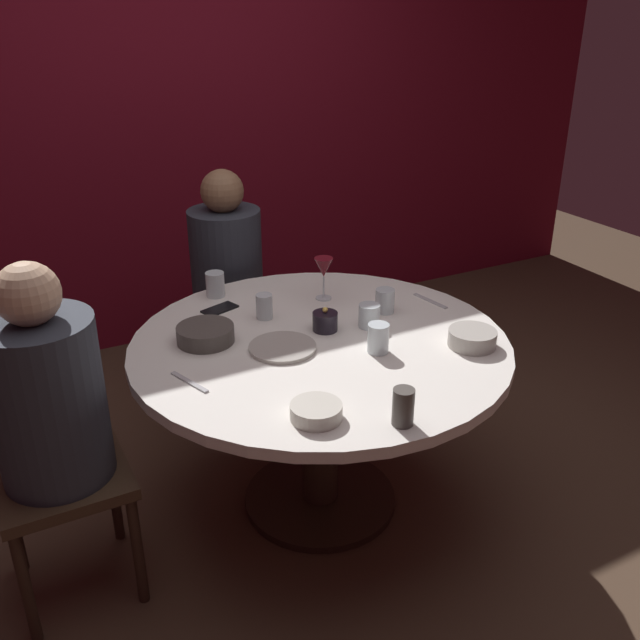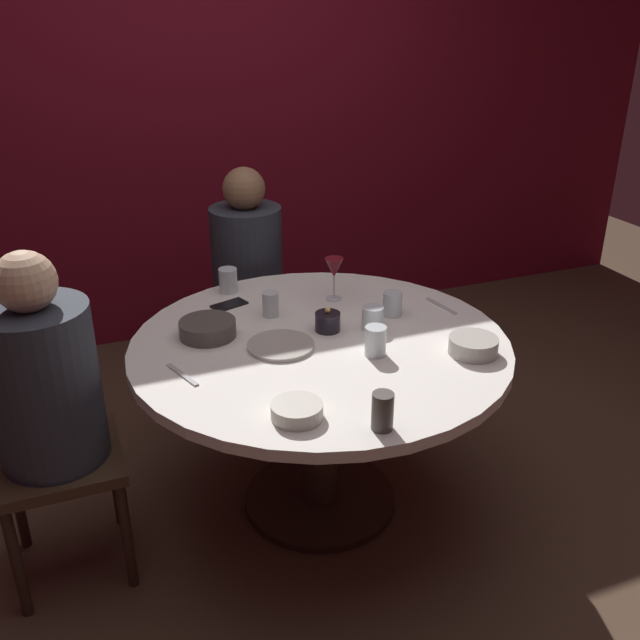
% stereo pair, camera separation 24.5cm
% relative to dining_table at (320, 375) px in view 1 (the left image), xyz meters
% --- Properties ---
extents(ground_plane, '(8.00, 8.00, 0.00)m').
position_rel_dining_table_xyz_m(ground_plane, '(0.00, 0.00, -0.58)').
color(ground_plane, '#4C3828').
extents(back_wall, '(6.00, 0.10, 2.60)m').
position_rel_dining_table_xyz_m(back_wall, '(0.00, 1.81, 0.72)').
color(back_wall, maroon).
rests_on(back_wall, ground).
extents(dining_table, '(1.36, 1.36, 0.72)m').
position_rel_dining_table_xyz_m(dining_table, '(0.00, 0.00, 0.00)').
color(dining_table, white).
rests_on(dining_table, ground).
extents(seated_diner_left, '(0.40, 0.40, 1.18)m').
position_rel_dining_table_xyz_m(seated_diner_left, '(-0.93, 0.00, 0.15)').
color(seated_diner_left, '#3F2D1E').
rests_on(seated_diner_left, ground).
extents(seated_diner_back, '(0.40, 0.40, 1.15)m').
position_rel_dining_table_xyz_m(seated_diner_back, '(0.00, 0.93, 0.14)').
color(seated_diner_back, '#3F2D1E').
rests_on(seated_diner_back, ground).
extents(candle_holder, '(0.09, 0.09, 0.09)m').
position_rel_dining_table_xyz_m(candle_holder, '(0.06, 0.07, 0.18)').
color(candle_holder, black).
rests_on(candle_holder, dining_table).
extents(wine_glass, '(0.08, 0.08, 0.18)m').
position_rel_dining_table_xyz_m(wine_glass, '(0.19, 0.33, 0.27)').
color(wine_glass, silver).
rests_on(wine_glass, dining_table).
extents(dinner_plate, '(0.24, 0.24, 0.01)m').
position_rel_dining_table_xyz_m(dinner_plate, '(-0.15, 0.00, 0.15)').
color(dinner_plate, '#B2ADA3').
rests_on(dinner_plate, dining_table).
extents(cell_phone, '(0.16, 0.11, 0.01)m').
position_rel_dining_table_xyz_m(cell_phone, '(-0.22, 0.42, 0.15)').
color(cell_phone, black).
rests_on(cell_phone, dining_table).
extents(bowl_serving_large, '(0.15, 0.15, 0.05)m').
position_rel_dining_table_xyz_m(bowl_serving_large, '(-0.25, -0.45, 0.17)').
color(bowl_serving_large, beige).
rests_on(bowl_serving_large, dining_table).
extents(bowl_salad_center, '(0.17, 0.17, 0.06)m').
position_rel_dining_table_xyz_m(bowl_salad_center, '(0.45, -0.29, 0.17)').
color(bowl_salad_center, '#B2ADA3').
rests_on(bowl_salad_center, dining_table).
extents(bowl_small_white, '(0.21, 0.21, 0.06)m').
position_rel_dining_table_xyz_m(bowl_small_white, '(-0.37, 0.18, 0.17)').
color(bowl_small_white, '#4C4742').
rests_on(bowl_small_white, dining_table).
extents(cup_near_candle, '(0.06, 0.06, 0.11)m').
position_rel_dining_table_xyz_m(cup_near_candle, '(-0.04, -0.59, 0.20)').
color(cup_near_candle, '#4C4742').
rests_on(cup_near_candle, dining_table).
extents(cup_by_left_diner, '(0.08, 0.08, 0.09)m').
position_rel_dining_table_xyz_m(cup_by_left_diner, '(0.22, 0.02, 0.19)').
color(cup_by_left_diner, silver).
rests_on(cup_by_left_diner, dining_table).
extents(cup_by_right_diner, '(0.07, 0.07, 0.10)m').
position_rel_dining_table_xyz_m(cup_by_right_diner, '(0.14, -0.17, 0.20)').
color(cup_by_right_diner, silver).
rests_on(cup_by_right_diner, dining_table).
extents(cup_center_front, '(0.07, 0.07, 0.09)m').
position_rel_dining_table_xyz_m(cup_center_front, '(0.34, 0.10, 0.19)').
color(cup_center_front, silver).
rests_on(cup_center_front, dining_table).
extents(cup_far_edge, '(0.06, 0.06, 0.10)m').
position_rel_dining_table_xyz_m(cup_far_edge, '(-0.10, 0.27, 0.19)').
color(cup_far_edge, silver).
rests_on(cup_far_edge, dining_table).
extents(cup_beside_wine, '(0.08, 0.08, 0.10)m').
position_rel_dining_table_xyz_m(cup_beside_wine, '(-0.19, 0.56, 0.20)').
color(cup_beside_wine, silver).
rests_on(cup_beside_wine, dining_table).
extents(fork_near_plate, '(0.07, 0.18, 0.01)m').
position_rel_dining_table_xyz_m(fork_near_plate, '(-0.51, -0.07, 0.15)').
color(fork_near_plate, '#B7B7BC').
rests_on(fork_near_plate, dining_table).
extents(knife_near_plate, '(0.04, 0.18, 0.01)m').
position_rel_dining_table_xyz_m(knife_near_plate, '(0.56, 0.10, 0.15)').
color(knife_near_plate, '#B7B7BC').
rests_on(knife_near_plate, dining_table).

